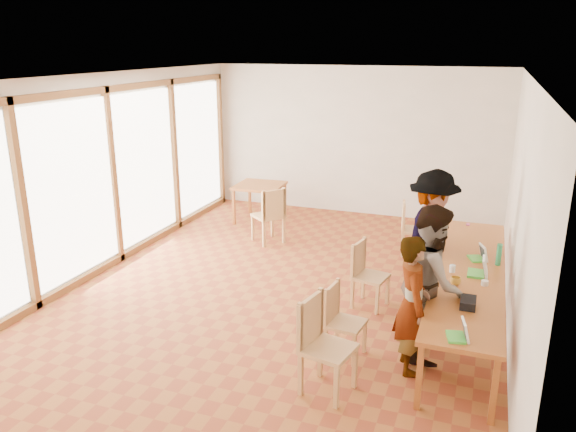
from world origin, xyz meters
The scene contains 25 objects.
ground centered at (0.00, 0.00, 0.00)m, with size 8.00×8.00×0.00m, color #9B5325.
wall_back centered at (0.00, 4.00, 1.50)m, with size 6.00×0.10×3.00m, color beige.
wall_front centered at (0.00, -4.00, 1.50)m, with size 6.00×0.10×3.00m, color beige.
wall_right centered at (3.00, 0.00, 1.50)m, with size 0.10×8.00×3.00m, color beige.
window_wall centered at (-2.96, 0.00, 1.50)m, with size 0.10×8.00×3.00m, color white.
ceiling centered at (0.00, 0.00, 3.02)m, with size 6.00×8.00×0.04m, color white.
communal_table centered at (2.50, -0.37, 0.70)m, with size 0.80×4.00×0.75m.
side_table centered at (-1.62, 2.76, 0.67)m, with size 0.90×0.90×0.75m.
chair_near centered at (1.15, -2.31, 0.62)m, with size 0.56×0.56×0.54m.
chair_mid centered at (1.17, -1.60, 0.52)m, with size 0.44×0.44×0.45m.
chair_far centered at (1.16, -0.25, 0.55)m, with size 0.49×0.49×0.48m.
chair_empty centered at (1.43, 1.92, 0.55)m, with size 0.48×0.48×0.47m.
chair_spare centered at (-0.92, 1.61, 0.62)m, with size 0.66×0.66×0.54m.
person_near centered at (1.97, -1.62, 0.77)m, with size 0.56×0.37×1.53m, color gray.
person_mid centered at (2.12, -1.20, 0.88)m, with size 0.86×0.67×1.76m, color gray.
person_far centered at (1.96, 0.21, 0.92)m, with size 1.19×0.68×1.84m, color gray.
laptop_near centered at (2.49, -2.16, 0.80)m, with size 0.24×0.26×0.19m.
laptop_mid centered at (2.62, -0.51, 0.81)m, with size 0.23×0.27×0.23m.
laptop_far centered at (2.60, 0.02, 0.81)m, with size 0.27×0.29×0.20m.
yellow_mug centered at (2.36, -0.90, 0.80)m, with size 0.12×0.12×0.10m, color gold.
green_bottle centered at (2.82, -0.09, 0.89)m, with size 0.07×0.07×0.28m, color #25824C.
clear_glass centered at (2.30, -0.52, 0.80)m, with size 0.07×0.07×0.09m, color silver.
condiment_cup centered at (2.68, -0.80, 0.78)m, with size 0.08×0.08×0.06m, color white.
pink_phone centered at (2.38, 1.49, 0.76)m, with size 0.05×0.10×0.01m, color #C73E88.
black_pouch centered at (2.53, -1.43, 0.80)m, with size 0.16×0.26×0.09m, color black.
Camera 1 is at (2.57, -7.15, 3.42)m, focal length 35.00 mm.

